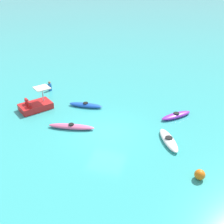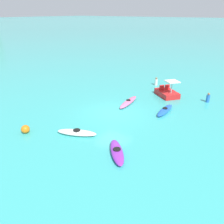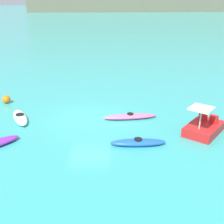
{
  "view_description": "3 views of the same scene",
  "coord_description": "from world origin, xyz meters",
  "px_view_note": "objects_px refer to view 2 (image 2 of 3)",
  "views": [
    {
      "loc": [
        -4.6,
        14.06,
        9.65
      ],
      "look_at": [
        0.34,
        -2.46,
        0.26
      ],
      "focal_mm": 41.69,
      "sensor_mm": 36.0,
      "label": 1
    },
    {
      "loc": [
        -13.05,
        -9.73,
        7.47
      ],
      "look_at": [
        -0.36,
        -0.15,
        0.31
      ],
      "focal_mm": 35.99,
      "sensor_mm": 36.0,
      "label": 2
    },
    {
      "loc": [
        1.76,
        -15.84,
        6.82
      ],
      "look_at": [
        1.39,
        -0.19,
        0.59
      ],
      "focal_mm": 46.02,
      "sensor_mm": 36.0,
      "label": 3
    }
  ],
  "objects_px": {
    "kayak_pink": "(128,102)",
    "person_near_shore": "(208,98)",
    "kayak_white": "(77,133)",
    "kayak_purple": "(117,152)",
    "pedal_boat_red": "(167,93)",
    "kayak_blue": "(165,110)",
    "buoy_orange": "(25,129)",
    "person_by_kayaks": "(156,82)"
  },
  "relations": [
    {
      "from": "kayak_purple",
      "to": "buoy_orange",
      "type": "relative_size",
      "value": 4.15
    },
    {
      "from": "kayak_pink",
      "to": "pedal_boat_red",
      "type": "distance_m",
      "value": 4.32
    },
    {
      "from": "kayak_white",
      "to": "person_near_shore",
      "type": "xyz_separation_m",
      "value": [
        11.23,
        -5.18,
        0.22
      ]
    },
    {
      "from": "buoy_orange",
      "to": "person_near_shore",
      "type": "bearing_deg",
      "value": -31.66
    },
    {
      "from": "buoy_orange",
      "to": "person_by_kayaks",
      "type": "bearing_deg",
      "value": -7.91
    },
    {
      "from": "kayak_pink",
      "to": "buoy_orange",
      "type": "bearing_deg",
      "value": 162.82
    },
    {
      "from": "buoy_orange",
      "to": "kayak_pink",
      "type": "bearing_deg",
      "value": -17.18
    },
    {
      "from": "kayak_blue",
      "to": "kayak_white",
      "type": "bearing_deg",
      "value": 156.02
    },
    {
      "from": "kayak_blue",
      "to": "kayak_pink",
      "type": "bearing_deg",
      "value": 94.62
    },
    {
      "from": "kayak_blue",
      "to": "person_near_shore",
      "type": "relative_size",
      "value": 3.18
    },
    {
      "from": "kayak_blue",
      "to": "kayak_white",
      "type": "xyz_separation_m",
      "value": [
        -6.89,
        3.07,
        0.0
      ]
    },
    {
      "from": "buoy_orange",
      "to": "person_by_kayaks",
      "type": "relative_size",
      "value": 0.64
    },
    {
      "from": "pedal_boat_red",
      "to": "person_by_kayaks",
      "type": "xyz_separation_m",
      "value": [
        2.5,
        2.43,
        0.05
      ]
    },
    {
      "from": "kayak_white",
      "to": "pedal_boat_red",
      "type": "distance_m",
      "value": 10.63
    },
    {
      "from": "kayak_blue",
      "to": "person_by_kayaks",
      "type": "bearing_deg",
      "value": 32.59
    },
    {
      "from": "person_near_shore",
      "to": "kayak_white",
      "type": "bearing_deg",
      "value": 155.24
    },
    {
      "from": "kayak_blue",
      "to": "pedal_boat_red",
      "type": "bearing_deg",
      "value": 22.28
    },
    {
      "from": "kayak_purple",
      "to": "buoy_orange",
      "type": "bearing_deg",
      "value": 104.95
    },
    {
      "from": "pedal_boat_red",
      "to": "buoy_orange",
      "type": "xyz_separation_m",
      "value": [
        -12.41,
        4.5,
        -0.05
      ]
    },
    {
      "from": "kayak_purple",
      "to": "person_near_shore",
      "type": "relative_size",
      "value": 2.66
    },
    {
      "from": "pedal_boat_red",
      "to": "person_near_shore",
      "type": "height_order",
      "value": "pedal_boat_red"
    },
    {
      "from": "kayak_pink",
      "to": "kayak_purple",
      "type": "distance_m",
      "value": 7.76
    },
    {
      "from": "kayak_pink",
      "to": "kayak_white",
      "type": "distance_m",
      "value": 6.63
    },
    {
      "from": "kayak_purple",
      "to": "kayak_white",
      "type": "xyz_separation_m",
      "value": [
        0.21,
        3.41,
        0.0
      ]
    },
    {
      "from": "kayak_blue",
      "to": "buoy_orange",
      "type": "bearing_deg",
      "value": 145.77
    },
    {
      "from": "kayak_pink",
      "to": "person_near_shore",
      "type": "distance_m",
      "value": 7.14
    },
    {
      "from": "kayak_pink",
      "to": "person_near_shore",
      "type": "bearing_deg",
      "value": -49.85
    },
    {
      "from": "kayak_white",
      "to": "person_near_shore",
      "type": "relative_size",
      "value": 3.08
    },
    {
      "from": "kayak_purple",
      "to": "pedal_boat_red",
      "type": "xyz_separation_m",
      "value": [
        10.72,
        1.83,
        0.17
      ]
    },
    {
      "from": "kayak_pink",
      "to": "person_near_shore",
      "type": "relative_size",
      "value": 3.73
    },
    {
      "from": "kayak_pink",
      "to": "person_by_kayaks",
      "type": "bearing_deg",
      "value": 5.03
    },
    {
      "from": "kayak_pink",
      "to": "person_by_kayaks",
      "type": "xyz_separation_m",
      "value": [
        6.39,
        0.56,
        0.22
      ]
    },
    {
      "from": "pedal_boat_red",
      "to": "person_near_shore",
      "type": "distance_m",
      "value": 3.66
    },
    {
      "from": "kayak_purple",
      "to": "kayak_white",
      "type": "height_order",
      "value": "same"
    },
    {
      "from": "kayak_white",
      "to": "buoy_orange",
      "type": "xyz_separation_m",
      "value": [
        -1.89,
        2.91,
        0.12
      ]
    },
    {
      "from": "buoy_orange",
      "to": "kayak_purple",
      "type": "bearing_deg",
      "value": -75.05
    },
    {
      "from": "person_by_kayaks",
      "to": "kayak_purple",
      "type": "bearing_deg",
      "value": -162.14
    },
    {
      "from": "kayak_blue",
      "to": "kayak_white",
      "type": "distance_m",
      "value": 7.54
    },
    {
      "from": "pedal_boat_red",
      "to": "buoy_orange",
      "type": "height_order",
      "value": "pedal_boat_red"
    },
    {
      "from": "kayak_purple",
      "to": "person_near_shore",
      "type": "height_order",
      "value": "person_near_shore"
    },
    {
      "from": "kayak_blue",
      "to": "buoy_orange",
      "type": "xyz_separation_m",
      "value": [
        -8.79,
        5.98,
        0.12
      ]
    },
    {
      "from": "kayak_pink",
      "to": "person_by_kayaks",
      "type": "relative_size",
      "value": 3.73
    }
  ]
}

